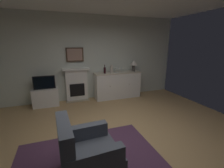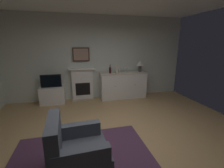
% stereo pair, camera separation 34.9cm
% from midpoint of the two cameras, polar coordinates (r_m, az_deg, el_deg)
% --- Properties ---
extents(ground_plane, '(6.17, 5.58, 0.10)m').
position_cam_midpoint_polar(ground_plane, '(3.33, 6.42, -20.89)').
color(ground_plane, tan).
rests_on(ground_plane, ground).
extents(wall_rear, '(6.17, 0.06, 2.80)m').
position_cam_midpoint_polar(wall_rear, '(5.40, -3.21, 9.51)').
color(wall_rear, silver).
rests_on(wall_rear, ground_plane).
extents(area_rug, '(2.37, 1.81, 0.02)m').
position_cam_midpoint_polar(area_rug, '(2.84, -6.90, -26.85)').
color(area_rug, '#4C2D47').
rests_on(area_rug, ground_plane).
extents(fireplace_unit, '(0.87, 0.30, 1.10)m').
position_cam_midpoint_polar(fireplace_unit, '(5.35, -8.98, 0.01)').
color(fireplace_unit, white).
rests_on(fireplace_unit, ground_plane).
extents(framed_picture, '(0.55, 0.04, 0.45)m').
position_cam_midpoint_polar(framed_picture, '(5.24, -9.45, 10.69)').
color(framed_picture, '#473323').
extents(sideboard_cabinet, '(1.63, 0.49, 0.92)m').
position_cam_midpoint_polar(sideboard_cabinet, '(5.49, 5.95, -0.46)').
color(sideboard_cabinet, white).
rests_on(sideboard_cabinet, ground_plane).
extents(table_lamp, '(0.26, 0.26, 0.40)m').
position_cam_midpoint_polar(table_lamp, '(5.58, 12.11, 7.26)').
color(table_lamp, '#4C4742').
rests_on(table_lamp, sideboard_cabinet).
extents(wine_bottle, '(0.08, 0.08, 0.29)m').
position_cam_midpoint_polar(wine_bottle, '(5.19, 1.22, 5.13)').
color(wine_bottle, '#331419').
rests_on(wine_bottle, sideboard_cabinet).
extents(wine_glass_left, '(0.07, 0.07, 0.16)m').
position_cam_midpoint_polar(wine_glass_left, '(5.30, 5.44, 5.43)').
color(wine_glass_left, silver).
rests_on(wine_glass_left, sideboard_cabinet).
extents(wine_glass_center, '(0.07, 0.07, 0.16)m').
position_cam_midpoint_polar(wine_glass_center, '(5.39, 6.38, 5.54)').
color(wine_glass_center, silver).
rests_on(wine_glass_center, sideboard_cabinet).
extents(wine_glass_right, '(0.07, 0.07, 0.16)m').
position_cam_midpoint_polar(wine_glass_right, '(5.41, 7.53, 5.55)').
color(wine_glass_right, silver).
rests_on(wine_glass_right, sideboard_cabinet).
extents(vase_decorative, '(0.11, 0.11, 0.28)m').
position_cam_midpoint_polar(vase_decorative, '(5.24, 3.81, 5.55)').
color(vase_decorative, beige).
rests_on(vase_decorative, sideboard_cabinet).
extents(tv_cabinet, '(0.75, 0.42, 0.55)m').
position_cam_midpoint_polar(tv_cabinet, '(5.29, -19.31, -3.91)').
color(tv_cabinet, white).
rests_on(tv_cabinet, ground_plane).
extents(tv_set, '(0.62, 0.07, 0.40)m').
position_cam_midpoint_polar(tv_set, '(5.14, -19.77, 1.04)').
color(tv_set, black).
rests_on(tv_set, tv_cabinet).
extents(armchair, '(0.85, 0.81, 0.92)m').
position_cam_midpoint_polar(armchair, '(2.44, -8.99, -23.46)').
color(armchair, '#474C56').
rests_on(armchair, ground_plane).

